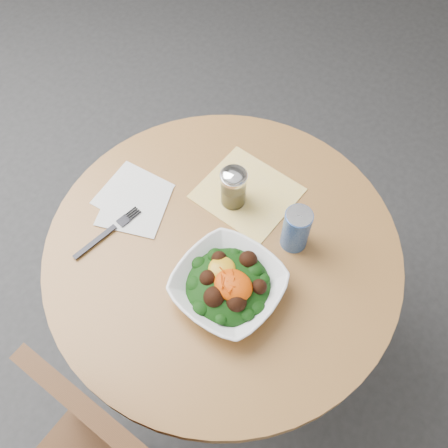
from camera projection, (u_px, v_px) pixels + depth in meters
ground at (223, 341)px, 1.89m from camera, size 6.00×6.00×0.00m
table at (223, 281)px, 1.42m from camera, size 0.90×0.90×0.75m
cloth_napkin at (247, 193)px, 1.34m from camera, size 0.26×0.24×0.00m
paper_napkins at (134, 200)px, 1.32m from camera, size 0.22×0.22×0.00m
salad_bowl at (228, 285)px, 1.16m from camera, size 0.27×0.27×0.09m
fork at (109, 231)px, 1.27m from camera, size 0.06×0.20×0.00m
spice_shaker at (233, 187)px, 1.27m from camera, size 0.07×0.07×0.13m
beverage_can at (296, 229)px, 1.21m from camera, size 0.07×0.07×0.13m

